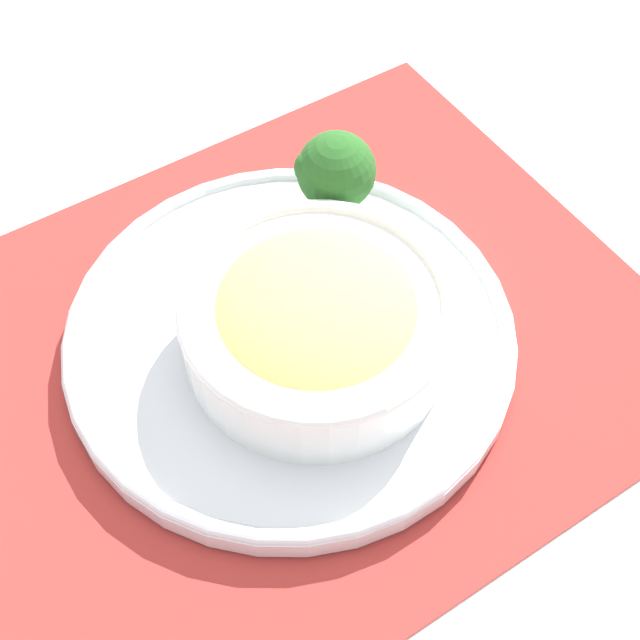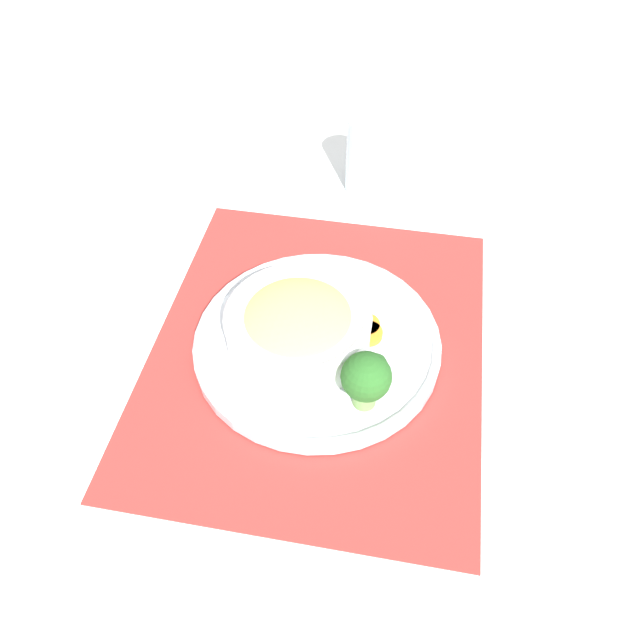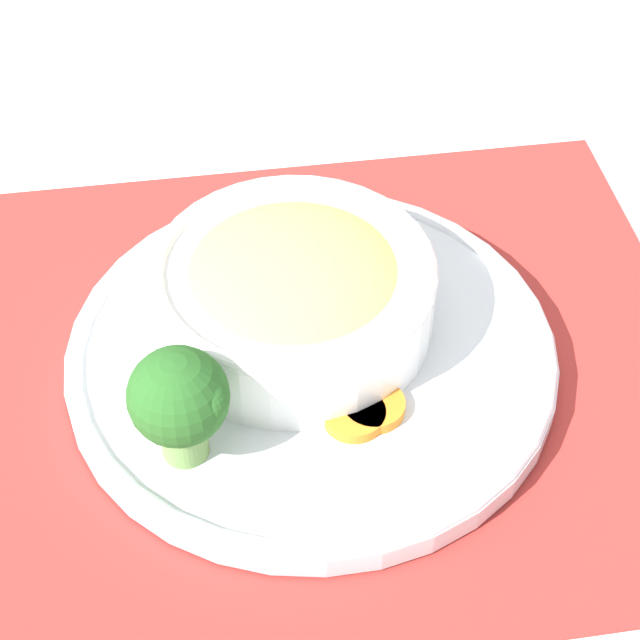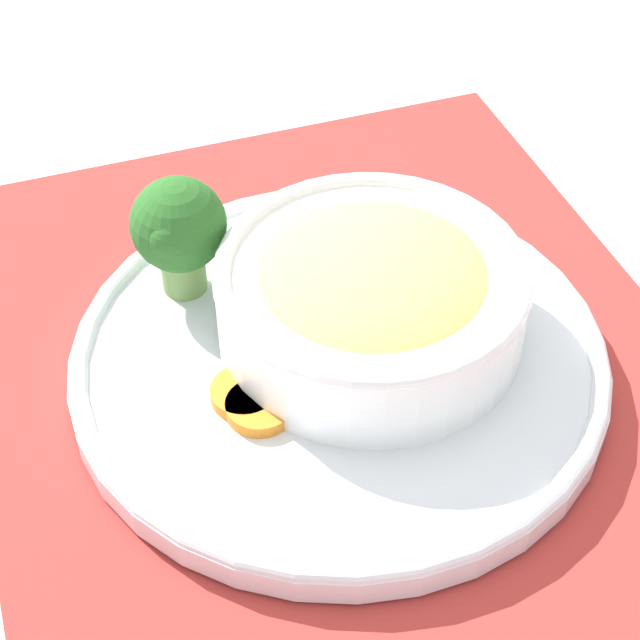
% 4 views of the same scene
% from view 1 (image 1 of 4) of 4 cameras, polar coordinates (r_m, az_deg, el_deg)
% --- Properties ---
extents(ground_plane, '(4.00, 4.00, 0.00)m').
position_cam_1_polar(ground_plane, '(0.62, -1.90, -1.74)').
color(ground_plane, white).
extents(placemat, '(0.54, 0.46, 0.00)m').
position_cam_1_polar(placemat, '(0.62, -1.90, -1.64)').
color(placemat, '#B2332D').
rests_on(placemat, ground_plane).
extents(plate, '(0.31, 0.31, 0.02)m').
position_cam_1_polar(plate, '(0.61, -1.94, -0.94)').
color(plate, silver).
rests_on(plate, placemat).
extents(bowl, '(0.18, 0.18, 0.06)m').
position_cam_1_polar(bowl, '(0.57, -0.22, -0.01)').
color(bowl, white).
rests_on(bowl, plate).
extents(broccoli_floret, '(0.06, 0.06, 0.08)m').
position_cam_1_polar(broccoli_floret, '(0.64, 1.00, 9.35)').
color(broccoli_floret, '#759E51').
rests_on(broccoli_floret, plate).
extents(carrot_slice_near, '(0.04, 0.04, 0.01)m').
position_cam_1_polar(carrot_slice_near, '(0.63, -6.14, 2.66)').
color(carrot_slice_near, orange).
rests_on(carrot_slice_near, plate).
extents(carrot_slice_middle, '(0.04, 0.04, 0.01)m').
position_cam_1_polar(carrot_slice_middle, '(0.63, -6.92, 1.88)').
color(carrot_slice_middle, orange).
rests_on(carrot_slice_middle, plate).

